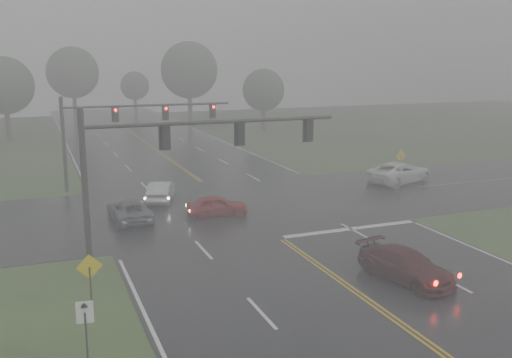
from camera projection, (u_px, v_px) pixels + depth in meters
name	position (u px, v px, depth m)	size (l,w,h in m)	color
main_road	(244.00, 213.00, 36.53)	(18.00, 160.00, 0.02)	black
cross_street	(234.00, 206.00, 38.35)	(120.00, 14.00, 0.02)	black
stop_bar	(351.00, 229.00, 33.05)	(8.50, 0.50, 0.01)	silver
sedan_maroon	(405.00, 280.00, 25.47)	(1.95, 4.79, 1.39)	#3A0A0D
sedan_red	(217.00, 216.00, 35.78)	(1.56, 3.87, 1.32)	maroon
sedan_silver	(161.00, 201.00, 39.53)	(1.49, 4.26, 1.40)	silver
car_grey	(130.00, 221.00, 34.70)	(2.19, 4.74, 1.32)	#515258
pickup_white	(399.00, 183.00, 45.38)	(2.74, 5.95, 1.65)	white
signal_gantry_near	(168.00, 152.00, 27.44)	(12.94, 0.33, 7.55)	black
signal_gantry_far	(118.00, 123.00, 42.86)	(12.87, 0.36, 7.02)	black
sign_diamond_west	(90.00, 274.00, 21.84)	(1.01, 0.11, 2.43)	black
sign_arrow_white	(86.00, 323.00, 17.67)	(0.53, 0.11, 2.40)	black
sign_diamond_east	(401.00, 159.00, 45.83)	(1.06, 0.18, 2.57)	black
tree_nw_a	(4.00, 86.00, 66.66)	(6.78, 6.78, 9.95)	#332821
tree_ne_a	(189.00, 70.00, 82.61)	(8.24, 8.24, 12.10)	#332821
tree_n_mid	(73.00, 73.00, 86.26)	(7.79, 7.79, 11.44)	#332821
tree_e_near	(263.00, 90.00, 76.54)	(5.67, 5.67, 8.33)	#332821
tree_n_far	(135.00, 86.00, 100.30)	(5.05, 5.05, 7.42)	#332821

